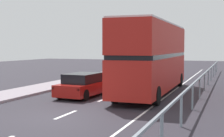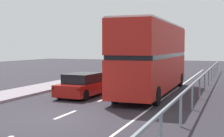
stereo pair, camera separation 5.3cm
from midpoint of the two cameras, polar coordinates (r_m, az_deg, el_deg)
The scene contains 5 objects.
ground_plane at distance 13.83m, azimuth -9.39°, elevation -8.81°, with size 75.59×120.00×0.10m, color #2A262E.
lane_paint_markings at distance 20.87m, azimuth 7.26°, elevation -4.35°, with size 3.24×46.00×0.01m.
bridge_side_railing at distance 20.82m, azimuth 15.86°, elevation -1.76°, with size 0.10×42.00×1.24m.
double_decker_bus_red at distance 20.51m, azimuth 7.43°, elevation 2.17°, with size 2.61×11.43×4.45m.
hatchback_car_near at distance 19.38m, azimuth -4.87°, elevation -2.97°, with size 2.03×4.46×1.40m.
Camera 2 is at (6.84, -11.64, 2.96)m, focal length 51.42 mm.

